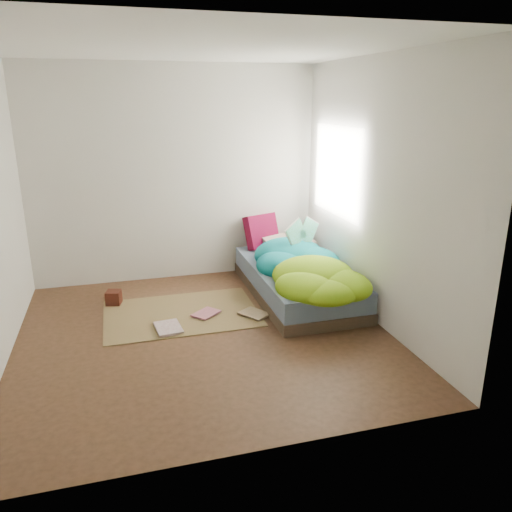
{
  "coord_description": "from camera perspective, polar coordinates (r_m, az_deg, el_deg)",
  "views": [
    {
      "loc": [
        -0.72,
        -4.36,
        2.2
      ],
      "look_at": [
        0.73,
        0.75,
        0.51
      ],
      "focal_mm": 35.0,
      "sensor_mm": 36.0,
      "label": 1
    }
  ],
  "objects": [
    {
      "name": "ground",
      "position": [
        4.93,
        -5.91,
        -8.94
      ],
      "size": [
        3.5,
        3.5,
        0.0
      ],
      "primitive_type": "cube",
      "color": "#3D2917",
      "rests_on": "ground"
    },
    {
      "name": "rug",
      "position": [
        5.4,
        -8.52,
        -6.51
      ],
      "size": [
        1.6,
        1.1,
        0.01
      ],
      "primitive_type": "cube",
      "color": "brown",
      "rests_on": "ground"
    },
    {
      "name": "room_walls",
      "position": [
        4.46,
        -6.42,
        10.14
      ],
      "size": [
        3.54,
        3.54,
        2.62
      ],
      "color": "silver",
      "rests_on": "ground"
    },
    {
      "name": "floor_book_b",
      "position": [
        5.38,
        -6.58,
        -6.31
      ],
      "size": [
        0.34,
        0.34,
        0.03
      ],
      "primitive_type": "imported",
      "rotation": [
        0.0,
        0.0,
        -0.87
      ],
      "color": "#C67275",
      "rests_on": "rug"
    },
    {
      "name": "open_book",
      "position": [
        5.81,
        5.39,
        3.71
      ],
      "size": [
        0.43,
        0.26,
        0.26
      ],
      "primitive_type": null,
      "rotation": [
        0.0,
        0.0,
        0.42
      ],
      "color": "green",
      "rests_on": "duvet"
    },
    {
      "name": "pillow_floral",
      "position": [
        6.41,
        3.68,
        1.38
      ],
      "size": [
        0.69,
        0.5,
        0.14
      ],
      "primitive_type": "cube",
      "rotation": [
        0.0,
        0.0,
        0.2
      ],
      "color": "beige",
      "rests_on": "bed"
    },
    {
      "name": "floor_book_c",
      "position": [
        5.22,
        -0.95,
        -7.0
      ],
      "size": [
        0.34,
        0.36,
        0.02
      ],
      "primitive_type": "imported",
      "rotation": [
        0.0,
        0.0,
        0.59
      ],
      "color": "tan",
      "rests_on": "rug"
    },
    {
      "name": "wooden_box",
      "position": [
        5.76,
        -15.95,
        -4.57
      ],
      "size": [
        0.19,
        0.19,
        0.15
      ],
      "primitive_type": "cube",
      "rotation": [
        0.0,
        0.0,
        -0.26
      ],
      "color": "#350F0C",
      "rests_on": "rug"
    },
    {
      "name": "floor_book_a",
      "position": [
        5.04,
        -11.35,
        -8.28
      ],
      "size": [
        0.28,
        0.36,
        0.03
      ],
      "primitive_type": "imported",
      "rotation": [
        0.0,
        0.0,
        0.1
      ],
      "color": "silver",
      "rests_on": "rug"
    },
    {
      "name": "duvet",
      "position": [
        5.49,
        5.59,
        -0.36
      ],
      "size": [
        0.96,
        1.84,
        0.34
      ],
      "primitive_type": null,
      "color": "#087781",
      "rests_on": "bed"
    },
    {
      "name": "pillow_magenta",
      "position": [
        6.43,
        0.65,
        2.83
      ],
      "size": [
        0.45,
        0.27,
        0.43
      ],
      "primitive_type": "cube",
      "rotation": [
        0.0,
        0.0,
        0.35
      ],
      "color": "#54052E",
      "rests_on": "bed"
    },
    {
      "name": "bed",
      "position": [
        5.8,
        4.71,
        -2.92
      ],
      "size": [
        1.0,
        2.0,
        0.34
      ],
      "color": "#3B3220",
      "rests_on": "ground"
    }
  ]
}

